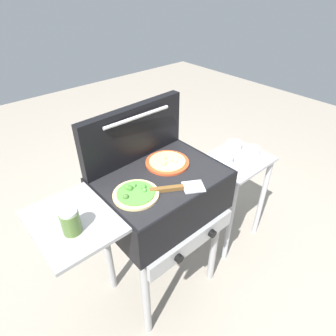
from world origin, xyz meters
name	(u,v)px	position (x,y,z in m)	size (l,w,h in m)	color
ground_plane	(163,280)	(0.00, 0.00, 0.00)	(8.00, 8.00, 0.00)	gray
grill	(159,198)	(-0.01, 0.00, 0.76)	(0.96, 0.53, 0.90)	black
grill_lid_open	(134,133)	(0.00, 0.21, 1.05)	(0.63, 0.09, 0.30)	black
pizza_cheese	(167,162)	(0.09, 0.06, 0.91)	(0.23, 0.23, 0.04)	#C64723
pizza_veggie	(136,193)	(-0.19, -0.04, 0.91)	(0.21, 0.21, 0.04)	#E0C17F
sauce_jar	(71,222)	(-0.50, -0.06, 0.95)	(0.07, 0.07, 0.11)	#4C6B2D
spatula	(178,188)	(-0.01, -0.14, 0.91)	(0.25, 0.18, 0.02)	#B7BABF
prep_table	(233,182)	(0.66, 0.00, 0.52)	(0.44, 0.36, 0.72)	#B2B2B7
topping_bowl_near	(225,159)	(0.57, 0.03, 0.74)	(0.10, 0.10, 0.04)	silver
topping_bowl_far	(234,145)	(0.75, 0.10, 0.74)	(0.11, 0.11, 0.04)	silver
topping_bowl_middle	(252,151)	(0.79, -0.03, 0.74)	(0.11, 0.11, 0.04)	silver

